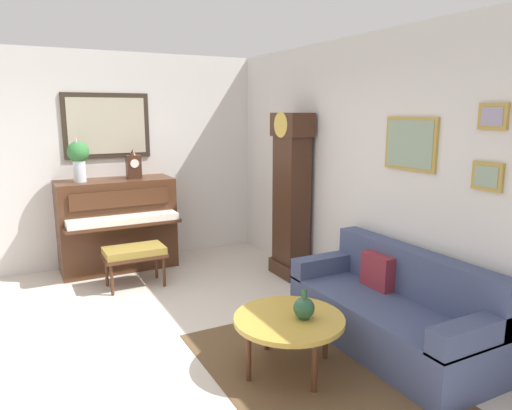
# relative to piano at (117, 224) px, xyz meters

# --- Properties ---
(ground_plane) EXTENTS (6.40, 6.00, 0.10)m
(ground_plane) POSITION_rel_piano_xyz_m (2.23, -0.29, -0.65)
(ground_plane) COLOR beige
(wall_left) EXTENTS (0.13, 4.90, 2.80)m
(wall_left) POSITION_rel_piano_xyz_m (-0.37, -0.28, 0.81)
(wall_left) COLOR silver
(wall_left) RESTS_ON ground_plane
(wall_back) EXTENTS (5.30, 0.13, 2.80)m
(wall_back) POSITION_rel_piano_xyz_m (2.25, 2.11, 0.81)
(wall_back) COLOR silver
(wall_back) RESTS_ON ground_plane
(area_rug) EXTENTS (2.10, 1.50, 0.01)m
(area_rug) POSITION_rel_piano_xyz_m (3.27, 0.82, -0.59)
(area_rug) COLOR brown
(area_rug) RESTS_ON ground_plane
(piano) EXTENTS (0.87, 1.44, 1.18)m
(piano) POSITION_rel_piano_xyz_m (0.00, 0.00, 0.00)
(piano) COLOR #4C2B19
(piano) RESTS_ON ground_plane
(piano_bench) EXTENTS (0.42, 0.70, 0.48)m
(piano_bench) POSITION_rel_piano_xyz_m (0.77, 0.03, -0.19)
(piano_bench) COLOR #4C2B19
(piano_bench) RESTS_ON ground_plane
(grandfather_clock) EXTENTS (0.52, 0.34, 2.03)m
(grandfather_clock) POSITION_rel_piano_xyz_m (1.27, 1.86, 0.37)
(grandfather_clock) COLOR #3D2316
(grandfather_clock) RESTS_ON ground_plane
(couch) EXTENTS (1.90, 0.80, 0.84)m
(couch) POSITION_rel_piano_xyz_m (3.25, 1.68, -0.28)
(couch) COLOR #424C70
(couch) RESTS_ON ground_plane
(coffee_table) EXTENTS (0.88, 0.88, 0.45)m
(coffee_table) POSITION_rel_piano_xyz_m (3.17, 0.67, -0.18)
(coffee_table) COLOR gold
(coffee_table) RESTS_ON ground_plane
(mantel_clock) EXTENTS (0.13, 0.18, 0.38)m
(mantel_clock) POSITION_rel_piano_xyz_m (0.00, 0.25, 0.75)
(mantel_clock) COLOR #3D2316
(mantel_clock) RESTS_ON piano
(flower_vase) EXTENTS (0.26, 0.26, 0.58)m
(flower_vase) POSITION_rel_piano_xyz_m (0.00, -0.42, 0.90)
(flower_vase) COLOR silver
(flower_vase) RESTS_ON piano
(green_jug) EXTENTS (0.17, 0.17, 0.24)m
(green_jug) POSITION_rel_piano_xyz_m (3.24, 0.76, -0.06)
(green_jug) COLOR #234C33
(green_jug) RESTS_ON coffee_table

